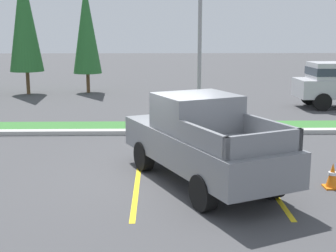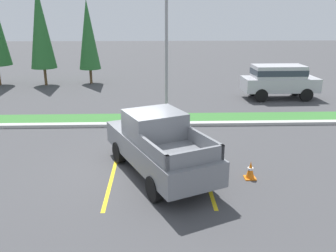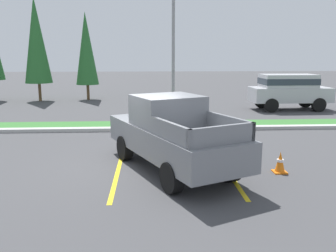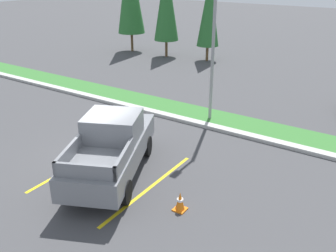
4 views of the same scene
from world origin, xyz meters
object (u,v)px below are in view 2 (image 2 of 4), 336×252
at_px(pickup_truck_main, 158,145).
at_px(cypress_tree_center, 88,35).
at_px(street_light, 167,39).
at_px(traffic_cone, 250,170).
at_px(suv_distant, 279,79).
at_px(cypress_tree_left_inner, 40,27).

xyz_separation_m(pickup_truck_main, cypress_tree_center, (-5.01, 16.33, 2.61)).
bearing_deg(street_light, traffic_cone, -69.06).
bearing_deg(traffic_cone, cypress_tree_center, 115.43).
height_order(suv_distant, street_light, street_light).
bearing_deg(traffic_cone, pickup_truck_main, 170.62).
xyz_separation_m(street_light, traffic_cone, (2.51, -6.56, -3.74)).
distance_m(pickup_truck_main, street_light, 6.78).
height_order(cypress_tree_left_inner, cypress_tree_center, cypress_tree_left_inner).
height_order(pickup_truck_main, cypress_tree_left_inner, cypress_tree_left_inner).
xyz_separation_m(pickup_truck_main, street_light, (0.49, 6.07, 2.99)).
relative_size(street_light, traffic_cone, 11.59).
distance_m(street_light, traffic_cone, 7.96).
xyz_separation_m(cypress_tree_left_inner, traffic_cone, (11.29, -16.27, -3.91)).
height_order(street_light, cypress_tree_left_inner, cypress_tree_left_inner).
bearing_deg(cypress_tree_left_inner, street_light, -47.88).
height_order(street_light, cypress_tree_center, street_light).
height_order(cypress_tree_left_inner, traffic_cone, cypress_tree_left_inner).
xyz_separation_m(suv_distant, cypress_tree_left_inner, (-15.96, 5.00, 2.96)).
height_order(pickup_truck_main, street_light, street_light).
distance_m(suv_distant, traffic_cone, 12.24).
bearing_deg(pickup_truck_main, cypress_tree_left_inner, 117.72).
height_order(street_light, traffic_cone, street_light).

